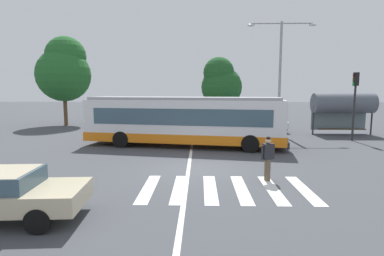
{
  "coord_description": "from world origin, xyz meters",
  "views": [
    {
      "loc": [
        0.06,
        -13.0,
        3.45
      ],
      "look_at": [
        -0.38,
        4.36,
        1.3
      ],
      "focal_mm": 28.28,
      "sensor_mm": 36.0,
      "label": 1
    }
  ],
  "objects_px": {
    "pedestrian_crossing_street": "(268,156)",
    "parked_car_blue": "(240,121)",
    "parked_car_black": "(151,121)",
    "bus_stop_shelter": "(343,104)",
    "parked_car_champagne": "(212,121)",
    "traffic_light_far_corner": "(355,95)",
    "parked_car_white": "(271,121)",
    "background_tree_left": "(64,70)",
    "twin_arm_street_lamp": "(280,65)",
    "parked_car_silver": "(180,121)",
    "city_transit_bus": "(184,121)",
    "background_tree_right": "(221,83)"
  },
  "relations": [
    {
      "from": "parked_car_black",
      "to": "bus_stop_shelter",
      "type": "bearing_deg",
      "value": -10.02
    },
    {
      "from": "pedestrian_crossing_street",
      "to": "parked_car_blue",
      "type": "bearing_deg",
      "value": 86.46
    },
    {
      "from": "city_transit_bus",
      "to": "background_tree_left",
      "type": "distance_m",
      "value": 17.12
    },
    {
      "from": "background_tree_left",
      "to": "background_tree_right",
      "type": "height_order",
      "value": "background_tree_left"
    },
    {
      "from": "parked_car_white",
      "to": "bus_stop_shelter",
      "type": "bearing_deg",
      "value": -28.37
    },
    {
      "from": "twin_arm_street_lamp",
      "to": "parked_car_champagne",
      "type": "bearing_deg",
      "value": 156.42
    },
    {
      "from": "traffic_light_far_corner",
      "to": "twin_arm_street_lamp",
      "type": "xyz_separation_m",
      "value": [
        -4.27,
        3.32,
        2.33
      ]
    },
    {
      "from": "parked_car_champagne",
      "to": "city_transit_bus",
      "type": "bearing_deg",
      "value": -104.54
    },
    {
      "from": "parked_car_champagne",
      "to": "background_tree_left",
      "type": "xyz_separation_m",
      "value": [
        -14.4,
        3.2,
        4.75
      ]
    },
    {
      "from": "pedestrian_crossing_street",
      "to": "parked_car_white",
      "type": "height_order",
      "value": "pedestrian_crossing_street"
    },
    {
      "from": "pedestrian_crossing_street",
      "to": "parked_car_white",
      "type": "relative_size",
      "value": 0.38
    },
    {
      "from": "bus_stop_shelter",
      "to": "parked_car_black",
      "type": "bearing_deg",
      "value": 169.98
    },
    {
      "from": "city_transit_bus",
      "to": "parked_car_champagne",
      "type": "relative_size",
      "value": 2.78
    },
    {
      "from": "parked_car_black",
      "to": "twin_arm_street_lamp",
      "type": "relative_size",
      "value": 0.52
    },
    {
      "from": "parked_car_blue",
      "to": "parked_car_silver",
      "type": "bearing_deg",
      "value": 179.93
    },
    {
      "from": "city_transit_bus",
      "to": "parked_car_white",
      "type": "relative_size",
      "value": 2.77
    },
    {
      "from": "city_transit_bus",
      "to": "bus_stop_shelter",
      "type": "relative_size",
      "value": 2.72
    },
    {
      "from": "bus_stop_shelter",
      "to": "parked_car_silver",
      "type": "bearing_deg",
      "value": 168.15
    },
    {
      "from": "traffic_light_far_corner",
      "to": "bus_stop_shelter",
      "type": "xyz_separation_m",
      "value": [
        0.58,
        2.84,
        -0.72
      ]
    },
    {
      "from": "parked_car_silver",
      "to": "parked_car_white",
      "type": "bearing_deg",
      "value": -0.43
    },
    {
      "from": "parked_car_silver",
      "to": "background_tree_left",
      "type": "xyz_separation_m",
      "value": [
        -11.54,
        3.26,
        4.75
      ]
    },
    {
      "from": "parked_car_silver",
      "to": "pedestrian_crossing_street",
      "type": "bearing_deg",
      "value": -73.82
    },
    {
      "from": "city_transit_bus",
      "to": "twin_arm_street_lamp",
      "type": "xyz_separation_m",
      "value": [
        7.32,
        5.72,
        3.88
      ]
    },
    {
      "from": "parked_car_champagne",
      "to": "traffic_light_far_corner",
      "type": "relative_size",
      "value": 0.97
    },
    {
      "from": "background_tree_right",
      "to": "parked_car_silver",
      "type": "bearing_deg",
      "value": -123.05
    },
    {
      "from": "background_tree_right",
      "to": "parked_car_white",
      "type": "bearing_deg",
      "value": -57.39
    },
    {
      "from": "parked_car_champagne",
      "to": "bus_stop_shelter",
      "type": "relative_size",
      "value": 0.98
    },
    {
      "from": "parked_car_silver",
      "to": "background_tree_right",
      "type": "bearing_deg",
      "value": 56.95
    },
    {
      "from": "parked_car_black",
      "to": "parked_car_white",
      "type": "distance_m",
      "value": 10.58
    },
    {
      "from": "twin_arm_street_lamp",
      "to": "background_tree_right",
      "type": "height_order",
      "value": "twin_arm_street_lamp"
    },
    {
      "from": "parked_car_black",
      "to": "background_tree_right",
      "type": "bearing_deg",
      "value": 43.17
    },
    {
      "from": "parked_car_champagne",
      "to": "traffic_light_far_corner",
      "type": "distance_m",
      "value": 11.3
    },
    {
      "from": "pedestrian_crossing_street",
      "to": "bus_stop_shelter",
      "type": "distance_m",
      "value": 15.16
    },
    {
      "from": "twin_arm_street_lamp",
      "to": "background_tree_left",
      "type": "distance_m",
      "value": 20.4
    },
    {
      "from": "parked_car_blue",
      "to": "twin_arm_street_lamp",
      "type": "distance_m",
      "value": 5.9
    },
    {
      "from": "parked_car_white",
      "to": "parked_car_black",
      "type": "bearing_deg",
      "value": 179.56
    },
    {
      "from": "parked_car_black",
      "to": "parked_car_silver",
      "type": "relative_size",
      "value": 0.99
    },
    {
      "from": "parked_car_silver",
      "to": "bus_stop_shelter",
      "type": "distance_m",
      "value": 13.34
    },
    {
      "from": "parked_car_black",
      "to": "parked_car_blue",
      "type": "height_order",
      "value": "same"
    },
    {
      "from": "parked_car_black",
      "to": "bus_stop_shelter",
      "type": "xyz_separation_m",
      "value": [
        15.5,
        -2.74,
        1.65
      ]
    },
    {
      "from": "parked_car_champagne",
      "to": "parked_car_blue",
      "type": "distance_m",
      "value": 2.47
    },
    {
      "from": "parked_car_silver",
      "to": "bus_stop_shelter",
      "type": "relative_size",
      "value": 0.99
    },
    {
      "from": "pedestrian_crossing_street",
      "to": "twin_arm_street_lamp",
      "type": "height_order",
      "value": "twin_arm_street_lamp"
    },
    {
      "from": "twin_arm_street_lamp",
      "to": "parked_car_silver",
      "type": "bearing_deg",
      "value": 164.57
    },
    {
      "from": "parked_car_blue",
      "to": "background_tree_left",
      "type": "relative_size",
      "value": 0.52
    },
    {
      "from": "bus_stop_shelter",
      "to": "twin_arm_street_lamp",
      "type": "bearing_deg",
      "value": 174.34
    },
    {
      "from": "bus_stop_shelter",
      "to": "twin_arm_street_lamp",
      "type": "xyz_separation_m",
      "value": [
        -4.85,
        0.48,
        3.05
      ]
    },
    {
      "from": "parked_car_white",
      "to": "background_tree_left",
      "type": "relative_size",
      "value": 0.52
    },
    {
      "from": "parked_car_champagne",
      "to": "bus_stop_shelter",
      "type": "height_order",
      "value": "bus_stop_shelter"
    },
    {
      "from": "city_transit_bus",
      "to": "parked_car_silver",
      "type": "distance_m",
      "value": 8.04
    }
  ]
}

